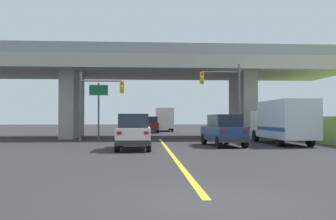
% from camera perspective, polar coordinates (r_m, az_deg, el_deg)
% --- Properties ---
extents(ground, '(160.00, 160.00, 0.00)m').
position_cam_1_polar(ground, '(35.35, -1.44, -4.16)').
color(ground, '#2B2B2D').
extents(overpass_bridge, '(33.97, 9.82, 7.94)m').
position_cam_1_polar(overpass_bridge, '(35.54, -1.43, 5.31)').
color(overpass_bridge, '#A8A59E').
rests_on(overpass_bridge, ground).
extents(lane_divider_stripe, '(0.20, 24.47, 0.01)m').
position_cam_1_polar(lane_divider_stripe, '(20.45, 0.18, -6.23)').
color(lane_divider_stripe, yellow).
rests_on(lane_divider_stripe, ground).
extents(suv_lead, '(1.89, 4.80, 2.02)m').
position_cam_1_polar(suv_lead, '(21.68, -5.16, -3.27)').
color(suv_lead, silver).
rests_on(suv_lead, ground).
extents(suv_crossing, '(2.22, 4.97, 2.02)m').
position_cam_1_polar(suv_crossing, '(24.55, 8.36, -3.04)').
color(suv_crossing, navy).
rests_on(suv_crossing, ground).
extents(box_truck, '(2.33, 7.53, 2.97)m').
position_cam_1_polar(box_truck, '(27.16, 16.90, -1.62)').
color(box_truck, silver).
rests_on(box_truck, ground).
extents(sedan_oncoming, '(2.00, 4.58, 2.02)m').
position_cam_1_polar(sedan_oncoming, '(47.00, -2.68, -2.22)').
color(sedan_oncoming, maroon).
rests_on(sedan_oncoming, ground).
extents(traffic_signal_nearside, '(3.27, 0.36, 6.13)m').
position_cam_1_polar(traffic_signal_nearside, '(30.64, 8.83, 2.75)').
color(traffic_signal_nearside, '#56595E').
rests_on(traffic_signal_nearside, ground).
extents(traffic_signal_farside, '(3.44, 0.36, 5.40)m').
position_cam_1_polar(traffic_signal_farside, '(29.92, -10.83, 1.94)').
color(traffic_signal_farside, '#56595E').
rests_on(traffic_signal_farside, ground).
extents(highway_sign, '(1.61, 0.17, 4.80)m').
position_cam_1_polar(highway_sign, '(32.62, -10.42, 1.81)').
color(highway_sign, '#56595E').
rests_on(highway_sign, ground).
extents(semi_truck_distant, '(2.33, 7.53, 3.19)m').
position_cam_1_polar(semi_truck_distant, '(53.23, -0.61, -1.40)').
color(semi_truck_distant, silver).
rests_on(semi_truck_distant, ground).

